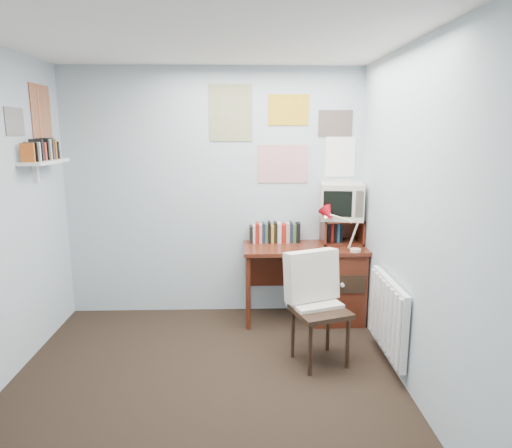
{
  "coord_description": "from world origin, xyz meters",
  "views": [
    {
      "loc": [
        0.29,
        -2.87,
        1.88
      ],
      "look_at": [
        0.41,
        1.05,
        1.08
      ],
      "focal_mm": 32.0,
      "sensor_mm": 36.0,
      "label": 1
    }
  ],
  "objects_px": {
    "desk": "(331,280)",
    "wall_shelf": "(44,162)",
    "desk_lamp": "(356,232)",
    "radiator": "(388,315)",
    "crt_tv": "(342,199)",
    "tv_riser": "(342,231)",
    "desk_chair": "(320,312)"
  },
  "relations": [
    {
      "from": "tv_riser",
      "to": "wall_shelf",
      "type": "xyz_separation_m",
      "value": [
        -2.69,
        -0.49,
        0.74
      ]
    },
    {
      "from": "crt_tv",
      "to": "radiator",
      "type": "xyz_separation_m",
      "value": [
        0.18,
        -1.06,
        -0.79
      ]
    },
    {
      "from": "wall_shelf",
      "to": "desk_lamp",
      "type": "bearing_deg",
      "value": 3.33
    },
    {
      "from": "desk_lamp",
      "to": "crt_tv",
      "type": "xyz_separation_m",
      "value": [
        -0.07,
        0.35,
        0.26
      ]
    },
    {
      "from": "tv_riser",
      "to": "crt_tv",
      "type": "xyz_separation_m",
      "value": [
        -0.01,
        0.02,
        0.32
      ]
    },
    {
      "from": "desk_lamp",
      "to": "tv_riser",
      "type": "height_order",
      "value": "desk_lamp"
    },
    {
      "from": "radiator",
      "to": "desk",
      "type": "bearing_deg",
      "value": 107.24
    },
    {
      "from": "tv_riser",
      "to": "radiator",
      "type": "distance_m",
      "value": 1.15
    },
    {
      "from": "desk",
      "to": "radiator",
      "type": "xyz_separation_m",
      "value": [
        0.29,
        -0.93,
        0.01
      ]
    },
    {
      "from": "desk",
      "to": "desk_chair",
      "type": "xyz_separation_m",
      "value": [
        -0.26,
        -0.9,
        0.04
      ]
    },
    {
      "from": "desk",
      "to": "crt_tv",
      "type": "height_order",
      "value": "crt_tv"
    },
    {
      "from": "desk_lamp",
      "to": "wall_shelf",
      "type": "distance_m",
      "value": 2.84
    },
    {
      "from": "tv_riser",
      "to": "wall_shelf",
      "type": "distance_m",
      "value": 2.83
    },
    {
      "from": "wall_shelf",
      "to": "desk_chair",
      "type": "bearing_deg",
      "value": -12.59
    },
    {
      "from": "desk",
      "to": "desk_chair",
      "type": "bearing_deg",
      "value": -105.95
    },
    {
      "from": "tv_riser",
      "to": "crt_tv",
      "type": "height_order",
      "value": "crt_tv"
    },
    {
      "from": "desk_chair",
      "to": "wall_shelf",
      "type": "xyz_separation_m",
      "value": [
        -2.32,
        0.52,
        1.18
      ]
    },
    {
      "from": "desk",
      "to": "wall_shelf",
      "type": "relative_size",
      "value": 1.94
    },
    {
      "from": "desk_chair",
      "to": "tv_riser",
      "type": "relative_size",
      "value": 2.22
    },
    {
      "from": "desk_chair",
      "to": "radiator",
      "type": "relative_size",
      "value": 1.11
    },
    {
      "from": "desk",
      "to": "crt_tv",
      "type": "relative_size",
      "value": 2.91
    },
    {
      "from": "desk_lamp",
      "to": "wall_shelf",
      "type": "relative_size",
      "value": 0.6
    },
    {
      "from": "tv_riser",
      "to": "radiator",
      "type": "bearing_deg",
      "value": -80.72
    },
    {
      "from": "desk",
      "to": "desk_chair",
      "type": "relative_size",
      "value": 1.35
    },
    {
      "from": "radiator",
      "to": "wall_shelf",
      "type": "distance_m",
      "value": 3.15
    },
    {
      "from": "desk_lamp",
      "to": "radiator",
      "type": "xyz_separation_m",
      "value": [
        0.11,
        -0.71,
        -0.53
      ]
    },
    {
      "from": "desk",
      "to": "wall_shelf",
      "type": "xyz_separation_m",
      "value": [
        -2.57,
        -0.38,
        1.21
      ]
    },
    {
      "from": "crt_tv",
      "to": "wall_shelf",
      "type": "xyz_separation_m",
      "value": [
        -2.68,
        -0.51,
        0.41
      ]
    },
    {
      "from": "desk_chair",
      "to": "tv_riser",
      "type": "xyz_separation_m",
      "value": [
        0.37,
        1.01,
        0.44
      ]
    },
    {
      "from": "radiator",
      "to": "wall_shelf",
      "type": "height_order",
      "value": "wall_shelf"
    },
    {
      "from": "desk_lamp",
      "to": "radiator",
      "type": "relative_size",
      "value": 0.47
    },
    {
      "from": "desk",
      "to": "crt_tv",
      "type": "distance_m",
      "value": 0.82
    }
  ]
}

